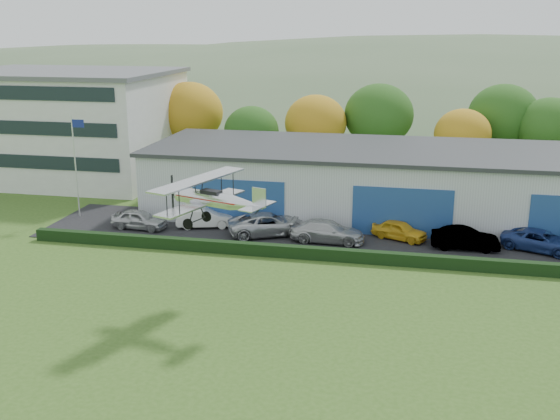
% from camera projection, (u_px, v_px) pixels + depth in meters
% --- Properties ---
extents(ground, '(300.00, 300.00, 0.00)m').
position_uv_depth(ground, '(262.00, 394.00, 26.60)').
color(ground, '#34561B').
rests_on(ground, ground).
extents(apron, '(48.00, 9.00, 0.05)m').
position_uv_depth(apron, '(372.00, 239.00, 45.77)').
color(apron, black).
rests_on(apron, ground).
extents(hedge, '(46.00, 0.60, 0.80)m').
position_uv_depth(hedge, '(366.00, 257.00, 41.15)').
color(hedge, black).
rests_on(hedge, ground).
extents(hangar, '(40.60, 12.60, 5.30)m').
position_uv_depth(hangar, '(405.00, 182.00, 51.23)').
color(hangar, '#B2B7BC').
rests_on(hangar, ground).
extents(office_block, '(20.60, 15.60, 10.40)m').
position_uv_depth(office_block, '(66.00, 124.00, 63.61)').
color(office_block, silver).
rests_on(office_block, ground).
extents(flagpole, '(1.05, 0.10, 8.00)m').
position_uv_depth(flagpole, '(76.00, 157.00, 49.89)').
color(flagpole, silver).
rests_on(flagpole, ground).
extents(tree_belt, '(75.70, 13.22, 10.12)m').
position_uv_depth(tree_belt, '(366.00, 121.00, 63.13)').
color(tree_belt, '#3D2614').
rests_on(tree_belt, ground).
extents(distant_hills, '(430.00, 196.00, 56.00)m').
position_uv_depth(distant_hills, '(373.00, 139.00, 162.83)').
color(distant_hills, '#4C6642').
rests_on(distant_hills, ground).
extents(car_0, '(4.29, 2.03, 1.42)m').
position_uv_depth(car_0, '(139.00, 219.00, 47.88)').
color(car_0, silver).
rests_on(car_0, apron).
extents(car_1, '(4.55, 2.66, 1.42)m').
position_uv_depth(car_1, '(205.00, 218.00, 48.23)').
color(car_1, silver).
rests_on(car_1, apron).
extents(car_2, '(6.29, 4.79, 1.59)m').
position_uv_depth(car_2, '(268.00, 224.00, 46.44)').
color(car_2, silver).
rests_on(car_2, apron).
extents(car_3, '(5.21, 2.25, 1.50)m').
position_uv_depth(car_3, '(327.00, 231.00, 44.97)').
color(car_3, silver).
rests_on(car_3, apron).
extents(car_4, '(4.19, 3.00, 1.33)m').
position_uv_depth(car_4, '(399.00, 230.00, 45.51)').
color(car_4, gold).
rests_on(car_4, apron).
extents(car_5, '(4.49, 1.62, 1.47)m').
position_uv_depth(car_5, '(465.00, 239.00, 43.46)').
color(car_5, gray).
rests_on(car_5, apron).
extents(car_6, '(5.47, 4.05, 1.38)m').
position_uv_depth(car_6, '(540.00, 241.00, 43.17)').
color(car_6, navy).
rests_on(car_6, apron).
extents(biplane, '(5.97, 6.73, 2.53)m').
position_uv_depth(biplane, '(213.00, 198.00, 33.22)').
color(biplane, silver).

